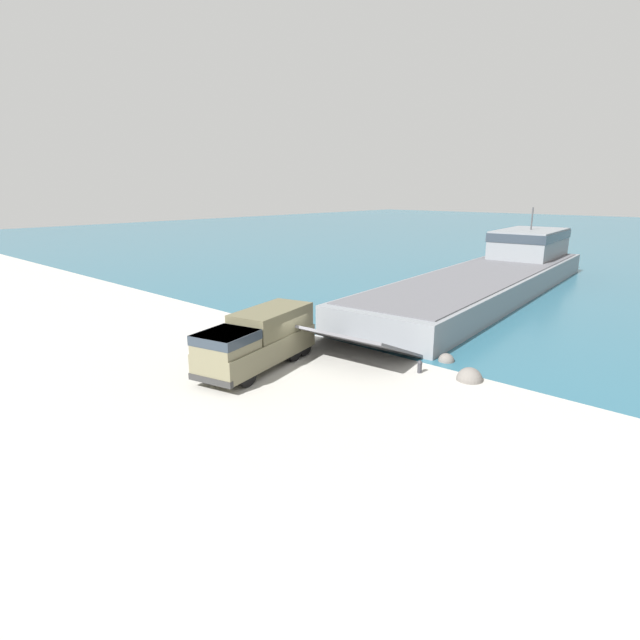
{
  "coord_description": "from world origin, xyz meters",
  "views": [
    {
      "loc": [
        18.64,
        -18.79,
        9.37
      ],
      "look_at": [
        -0.53,
        2.51,
        1.84
      ],
      "focal_mm": 28.0,
      "sensor_mm": 36.0,
      "label": 1
    }
  ],
  "objects_px": {
    "military_truck": "(258,339)",
    "soldier_on_ramp": "(251,333)",
    "landing_craft": "(498,271)",
    "mooring_bollard": "(420,366)"
  },
  "relations": [
    {
      "from": "military_truck",
      "to": "soldier_on_ramp",
      "type": "bearing_deg",
      "value": -136.19
    },
    {
      "from": "landing_craft",
      "to": "soldier_on_ramp",
      "type": "distance_m",
      "value": 28.32
    },
    {
      "from": "landing_craft",
      "to": "military_truck",
      "type": "xyz_separation_m",
      "value": [
        -0.46,
        -30.0,
        -0.18
      ]
    },
    {
      "from": "soldier_on_ramp",
      "to": "landing_craft",
      "type": "bearing_deg",
      "value": 81.98
    },
    {
      "from": "soldier_on_ramp",
      "to": "military_truck",
      "type": "bearing_deg",
      "value": -34.7
    },
    {
      "from": "landing_craft",
      "to": "soldier_on_ramp",
      "type": "bearing_deg",
      "value": -101.4
    },
    {
      "from": "soldier_on_ramp",
      "to": "mooring_bollard",
      "type": "xyz_separation_m",
      "value": [
        9.78,
        3.24,
        -0.59
      ]
    },
    {
      "from": "military_truck",
      "to": "mooring_bollard",
      "type": "xyz_separation_m",
      "value": [
        6.91,
        5.13,
        -1.23
      ]
    },
    {
      "from": "mooring_bollard",
      "to": "soldier_on_ramp",
      "type": "bearing_deg",
      "value": -161.65
    },
    {
      "from": "landing_craft",
      "to": "soldier_on_ramp",
      "type": "relative_size",
      "value": 26.63
    }
  ]
}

